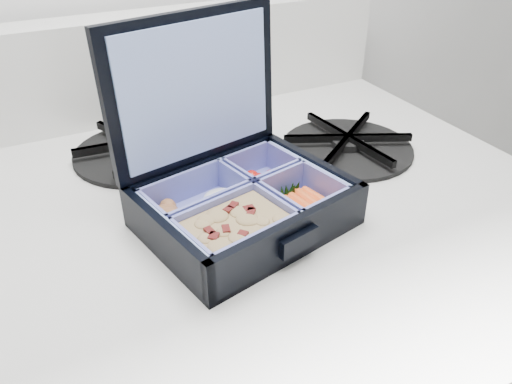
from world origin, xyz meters
TOP-DOWN VIEW (x-y plane):
  - bento_box at (-0.26, 1.59)m, footprint 0.24×0.21m
  - burner_grate at (-0.05, 1.69)m, footprint 0.25×0.25m
  - burner_grate_rear at (-0.31, 1.80)m, footprint 0.20×0.20m
  - fork at (-0.21, 1.70)m, footprint 0.10×0.16m

SIDE VIEW (x-z plane):
  - fork at x=-0.21m, z-range 1.01..1.01m
  - burner_grate_rear at x=-0.31m, z-range 1.01..1.03m
  - burner_grate at x=-0.05m, z-range 1.01..1.03m
  - bento_box at x=-0.26m, z-range 1.01..1.06m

